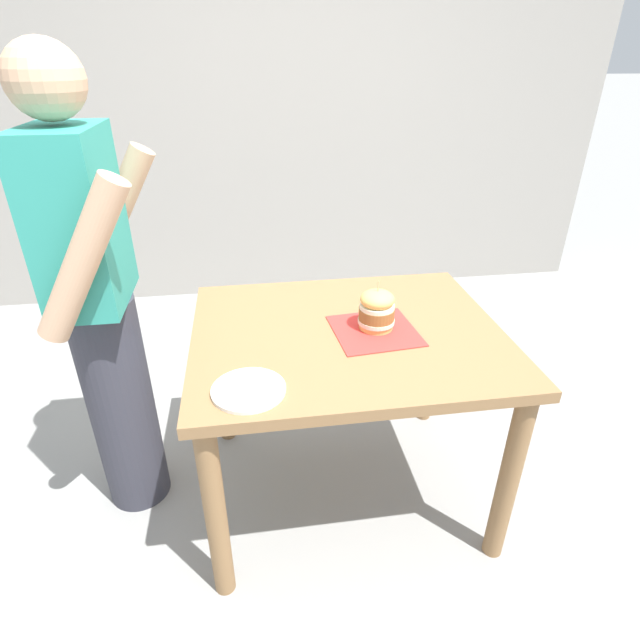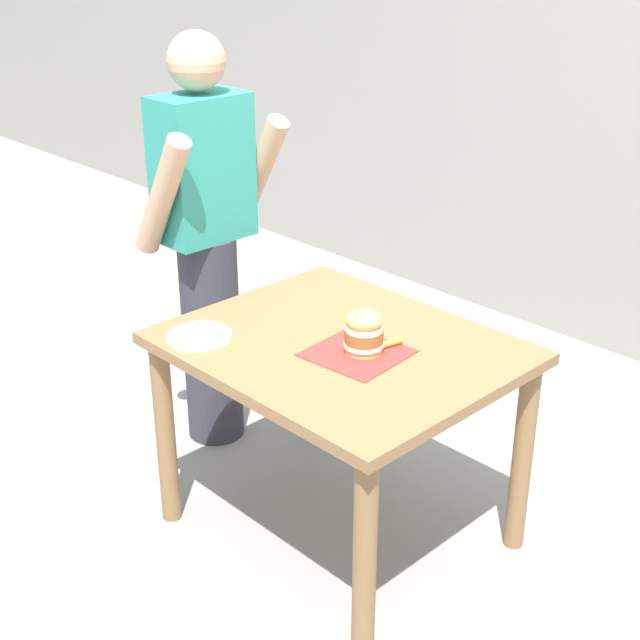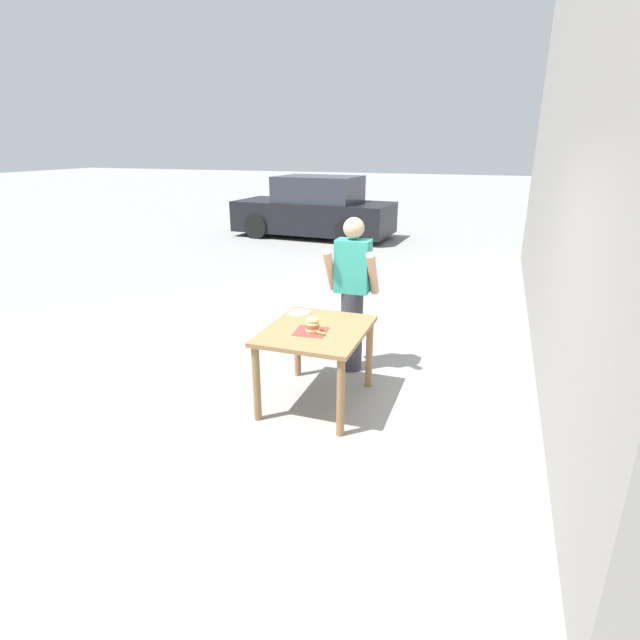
{
  "view_description": "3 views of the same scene",
  "coord_description": "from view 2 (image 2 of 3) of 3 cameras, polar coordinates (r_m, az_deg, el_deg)",
  "views": [
    {
      "loc": [
        -1.52,
        0.33,
        1.65
      ],
      "look_at": [
        0.0,
        0.1,
        0.82
      ],
      "focal_mm": 28.0,
      "sensor_mm": 36.0,
      "label": 1
    },
    {
      "loc": [
        -1.9,
        -1.87,
        2.07
      ],
      "look_at": [
        0.0,
        0.1,
        0.82
      ],
      "focal_mm": 50.0,
      "sensor_mm": 36.0,
      "label": 2
    },
    {
      "loc": [
        1.49,
        -4.1,
        2.39
      ],
      "look_at": [
        0.0,
        0.1,
        0.82
      ],
      "focal_mm": 28.0,
      "sensor_mm": 36.0,
      "label": 3
    }
  ],
  "objects": [
    {
      "name": "ground_plane",
      "position": [
        3.37,
        1.21,
        -13.26
      ],
      "size": [
        80.0,
        80.0,
        0.0
      ],
      "primitive_type": "plane",
      "color": "gray"
    },
    {
      "name": "patio_table",
      "position": [
        3.02,
        1.32,
        -3.51
      ],
      "size": [
        0.91,
        1.1,
        0.77
      ],
      "color": "olive",
      "rests_on": "ground"
    },
    {
      "name": "serving_paper",
      "position": [
        2.89,
        2.4,
        -2.13
      ],
      "size": [
        0.31,
        0.31,
        0.0
      ],
      "primitive_type": "cube",
      "rotation": [
        0.0,
        0.0,
        0.09
      ],
      "color": "red",
      "rests_on": "patio_table"
    },
    {
      "name": "sandwich",
      "position": [
        2.87,
        2.81,
        -0.75
      ],
      "size": [
        0.13,
        0.13,
        0.18
      ],
      "color": "#E5B25B",
      "rests_on": "serving_paper"
    },
    {
      "name": "pickle_spear",
      "position": [
        2.94,
        4.56,
        -1.46
      ],
      "size": [
        0.09,
        0.04,
        0.02
      ],
      "primitive_type": "cylinder",
      "rotation": [
        0.0,
        1.57,
        2.93
      ],
      "color": "#8EA83D",
      "rests_on": "serving_paper"
    },
    {
      "name": "side_plate_with_forks",
      "position": [
        3.02,
        -7.73,
        -1.01
      ],
      "size": [
        0.22,
        0.22,
        0.02
      ],
      "color": "white",
      "rests_on": "patio_table"
    },
    {
      "name": "diner_across_table",
      "position": [
        3.58,
        -7.25,
        5.04
      ],
      "size": [
        0.55,
        0.35,
        1.69
      ],
      "color": "#33333D",
      "rests_on": "ground"
    },
    {
      "name": "parked_car_near_curb",
      "position": [
        13.89,
        -5.47,
        18.86
      ],
      "size": [
        4.26,
        1.95,
        1.6
      ],
      "color": "silver",
      "rests_on": "ground"
    }
  ]
}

